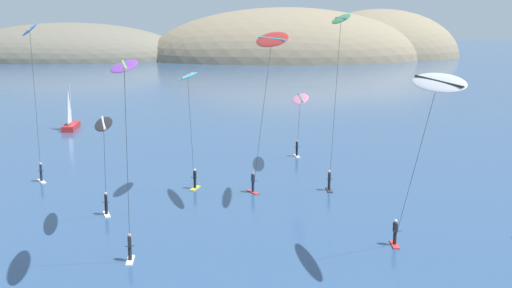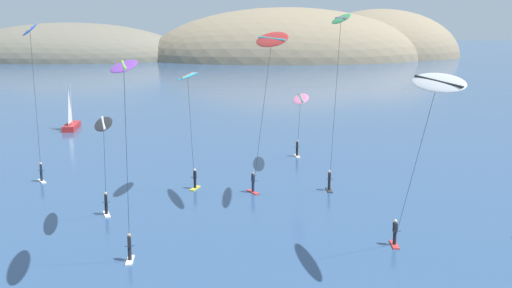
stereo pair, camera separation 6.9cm
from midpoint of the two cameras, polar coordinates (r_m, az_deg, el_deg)
headland_island at (r=205.75m, az=1.62°, el=7.67°), size 160.93×63.99×31.47m
sailboat_near at (r=83.64m, az=-16.02°, el=1.74°), size 1.53×5.91×5.70m
kitesurfer_pink at (r=60.10m, az=4.01°, el=3.73°), size 1.79×8.34×6.88m
kitesurfer_black at (r=43.30m, az=-13.34°, el=1.02°), size 2.30×6.76×7.59m
kitesurfer_cyan at (r=50.15m, az=-6.00°, el=5.08°), size 1.99×5.19×9.87m
kitesurfer_white at (r=35.39m, az=15.59°, el=4.27°), size 2.10×8.60×11.29m
kitesurfer_green at (r=47.01m, az=7.51°, el=9.71°), size 1.49×8.35×14.37m
kitesurfer_purple at (r=33.62m, az=-11.58°, el=5.38°), size 2.43×6.73×12.07m
kitesurfer_red at (r=46.47m, az=1.32°, el=8.37°), size 3.15×7.99×13.10m
kitesurfer_blue at (r=52.45m, az=-19.35°, el=8.56°), size 3.17×8.31×13.61m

